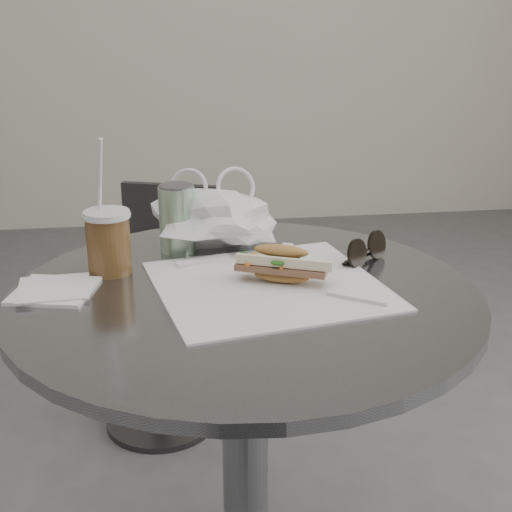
{
  "coord_description": "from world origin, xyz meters",
  "views": [
    {
      "loc": [
        -0.13,
        -0.85,
        1.18
      ],
      "look_at": [
        0.02,
        0.23,
        0.79
      ],
      "focal_mm": 50.0,
      "sensor_mm": 36.0,
      "label": 1
    }
  ],
  "objects": [
    {
      "name": "sunglasses",
      "position": [
        0.23,
        0.31,
        0.76
      ],
      "size": [
        0.1,
        0.09,
        0.05
      ],
      "rotation": [
        0.0,
        0.0,
        0.72
      ],
      "color": "black",
      "rests_on": "cafe_table"
    },
    {
      "name": "cafe_table",
      "position": [
        0.0,
        0.2,
        0.47
      ],
      "size": [
        0.76,
        0.76,
        0.74
      ],
      "color": "slate",
      "rests_on": "ground"
    },
    {
      "name": "plastic_bag",
      "position": [
        -0.03,
        0.42,
        0.79
      ],
      "size": [
        0.23,
        0.18,
        0.11
      ],
      "primitive_type": null,
      "rotation": [
        0.0,
        0.0,
        -0.08
      ],
      "color": "silver",
      "rests_on": "cafe_table"
    },
    {
      "name": "iced_coffee",
      "position": [
        -0.22,
        0.32,
        0.8
      ],
      "size": [
        0.08,
        0.08,
        0.23
      ],
      "color": "brown",
      "rests_on": "cafe_table"
    },
    {
      "name": "sandwich_paper",
      "position": [
        0.04,
        0.21,
        0.74
      ],
      "size": [
        0.41,
        0.4,
        0.0
      ],
      "primitive_type": "cube",
      "rotation": [
        0.0,
        0.0,
        0.19
      ],
      "color": "white",
      "rests_on": "cafe_table"
    },
    {
      "name": "napkin_stack",
      "position": [
        -0.3,
        0.24,
        0.74
      ],
      "size": [
        0.15,
        0.15,
        0.01
      ],
      "color": "white",
      "rests_on": "cafe_table"
    },
    {
      "name": "banh_mi",
      "position": [
        0.06,
        0.23,
        0.77
      ],
      "size": [
        0.2,
        0.14,
        0.06
      ],
      "rotation": [
        0.0,
        0.0,
        -0.41
      ],
      "color": "#C4844A",
      "rests_on": "sandwich_paper"
    },
    {
      "name": "chair_far",
      "position": [
        -0.14,
        1.03,
        0.31
      ],
      "size": [
        0.37,
        0.4,
        0.68
      ],
      "rotation": [
        0.0,
        0.0,
        2.82
      ],
      "color": "#313134",
      "rests_on": "ground"
    },
    {
      "name": "drink_can",
      "position": [
        -0.1,
        0.41,
        0.8
      ],
      "size": [
        0.07,
        0.07,
        0.13
      ],
      "color": "#55925C",
      "rests_on": "cafe_table"
    }
  ]
}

